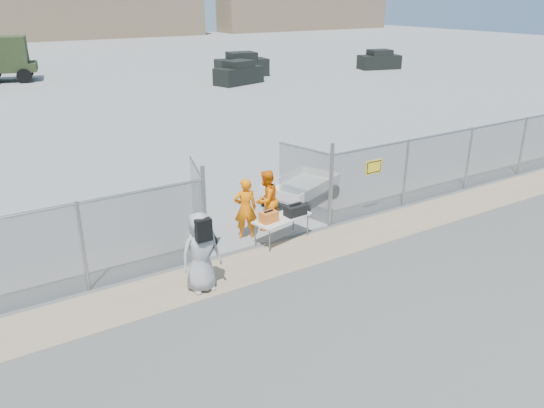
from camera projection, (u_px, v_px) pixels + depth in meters
ground at (315, 270)px, 13.17m from camera, size 160.00×160.00×0.00m
tarmac_inside at (30, 72)px, 46.28m from camera, size 160.00×80.00×0.01m
dirt_strip at (292, 254)px, 13.95m from camera, size 44.00×1.60×0.01m
distant_hills at (20, 8)px, 75.47m from camera, size 140.00×6.00×9.00m
chain_link_fence at (272, 204)px, 14.34m from camera, size 40.00×0.20×2.20m
folding_table at (282, 229)px, 14.61m from camera, size 1.78×1.03×0.71m
orange_bag at (269, 217)px, 14.14m from camera, size 0.49×0.36×0.29m
black_duffel at (295, 210)px, 14.57m from camera, size 0.62×0.39×0.29m
security_worker_left at (245, 208)px, 14.63m from camera, size 0.74×0.60×1.75m
security_worker_right at (266, 200)px, 15.18m from camera, size 1.06×0.95×1.78m
visitor at (201, 252)px, 11.97m from camera, size 0.95×0.63×1.92m
utility_trailer at (301, 190)px, 17.35m from camera, size 3.85×2.98×0.83m
parked_vehicle_near at (239, 73)px, 40.01m from camera, size 4.14×2.75×1.72m
parked_vehicle_mid at (242, 65)px, 43.83m from camera, size 4.44×2.46×1.91m
parked_vehicle_far at (379, 60)px, 48.09m from camera, size 4.02×2.53×1.68m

